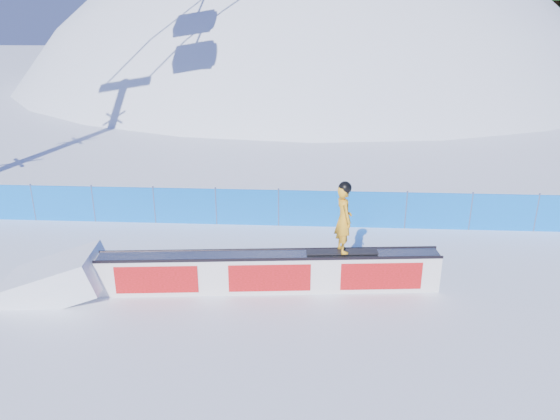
{
  "coord_description": "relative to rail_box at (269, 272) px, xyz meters",
  "views": [
    {
      "loc": [
        -0.02,
        -11.65,
        6.71
      ],
      "look_at": [
        -0.8,
        1.91,
        1.52
      ],
      "focal_mm": 35.0,
      "sensor_mm": 36.0,
      "label": 1
    }
  ],
  "objects": [
    {
      "name": "ground",
      "position": [
        0.97,
        -0.3,
        -0.49
      ],
      "size": [
        160.0,
        160.0,
        0.0
      ],
      "primitive_type": "plane",
      "color": "white",
      "rests_on": "ground"
    },
    {
      "name": "snow_hill",
      "position": [
        0.97,
        41.7,
        -18.49
      ],
      "size": [
        64.0,
        64.0,
        64.0
      ],
      "color": "white",
      "rests_on": "ground"
    },
    {
      "name": "safety_fence",
      "position": [
        0.97,
        4.2,
        0.11
      ],
      "size": [
        22.05,
        0.05,
        1.3
      ],
      "color": "blue",
      "rests_on": "ground"
    },
    {
      "name": "rail_box",
      "position": [
        0.0,
        0.0,
        0.0
      ],
      "size": [
        8.39,
        1.34,
        1.0
      ],
      "rotation": [
        0.0,
        0.0,
        0.09
      ],
      "color": "white",
      "rests_on": "ground"
    },
    {
      "name": "snow_ramp",
      "position": [
        -5.21,
        -0.47,
        -0.49
      ],
      "size": [
        2.58,
        1.74,
        1.53
      ],
      "primitive_type": null,
      "rotation": [
        0.0,
        -0.31,
        0.09
      ],
      "color": "white",
      "rests_on": "ground"
    },
    {
      "name": "snowboarder",
      "position": [
        1.77,
        0.16,
        1.4
      ],
      "size": [
        1.76,
        0.7,
        1.81
      ],
      "rotation": [
        0.0,
        0.0,
        1.87
      ],
      "color": "black",
      "rests_on": "rail_box"
    }
  ]
}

